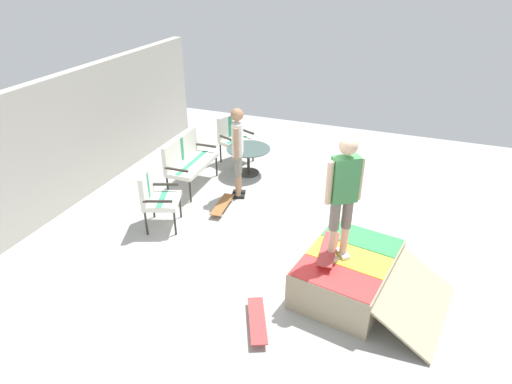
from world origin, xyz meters
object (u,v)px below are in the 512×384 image
(patio_chair_by_wall, at_px, (154,194))
(skateboard_by_bench, at_px, (222,205))
(skate_ramp, at_px, (350,274))
(patio_chair_near_house, at_px, (233,134))
(skateboard_on_ramp, at_px, (328,249))
(person_skater, at_px, (344,191))
(skateboard_spare, at_px, (257,320))
(patio_table, at_px, (248,156))
(patio_bench, at_px, (187,157))
(person_watching, at_px, (238,147))

(patio_chair_by_wall, relative_size, skateboard_by_bench, 1.25)
(skate_ramp, xyz_separation_m, patio_chair_near_house, (3.42, 3.19, 0.33))
(skateboard_by_bench, bearing_deg, skateboard_on_ramp, -123.09)
(person_skater, bearing_deg, skate_ramp, -73.18)
(patio_chair_near_house, distance_m, patio_chair_by_wall, 2.93)
(skateboard_spare, bearing_deg, person_skater, -36.58)
(patio_table, bearing_deg, skateboard_on_ramp, -142.04)
(skate_ramp, xyz_separation_m, skateboard_on_ramp, (-0.06, 0.31, 0.37))
(skate_ramp, bearing_deg, person_skater, 106.82)
(skateboard_spare, distance_m, skateboard_on_ramp, 1.31)
(patio_bench, bearing_deg, skateboard_by_bench, -120.58)
(patio_chair_near_house, bearing_deg, patio_bench, 166.27)
(person_watching, distance_m, skateboard_on_ramp, 2.97)
(skate_ramp, distance_m, skateboard_spare, 1.42)
(patio_chair_by_wall, xyz_separation_m, skateboard_by_bench, (0.90, -0.79, -0.53))
(patio_chair_by_wall, distance_m, patio_table, 2.53)
(skate_ramp, height_order, skateboard_by_bench, skate_ramp)
(skate_ramp, xyz_separation_m, patio_bench, (1.98, 3.54, 0.33))
(skate_ramp, bearing_deg, patio_table, 42.06)
(patio_table, bearing_deg, person_skater, -140.64)
(patio_table, distance_m, skateboard_spare, 4.33)
(patio_bench, distance_m, patio_table, 1.32)
(skate_ramp, xyz_separation_m, skateboard_by_bench, (1.39, 2.53, -0.20))
(person_watching, distance_m, skateboard_by_bench, 1.09)
(skateboard_spare, bearing_deg, patio_bench, 40.62)
(skateboard_spare, bearing_deg, skateboard_on_ramp, -32.18)
(patio_chair_by_wall, xyz_separation_m, skateboard_spare, (-1.55, -2.39, -0.53))
(patio_table, bearing_deg, skateboard_spare, -156.87)
(skateboard_by_bench, bearing_deg, patio_table, 3.74)
(skateboard_spare, bearing_deg, patio_chair_by_wall, 57.05)
(skate_ramp, relative_size, patio_chair_by_wall, 2.04)
(skate_ramp, height_order, patio_chair_by_wall, patio_chair_by_wall)
(patio_bench, relative_size, skateboard_by_bench, 1.55)
(patio_chair_by_wall, bearing_deg, skateboard_by_bench, -41.46)
(patio_table, xyz_separation_m, person_watching, (-0.96, -0.18, 0.60))
(patio_bench, relative_size, person_skater, 0.75)
(skate_ramp, bearing_deg, patio_chair_near_house, 43.03)
(person_watching, bearing_deg, person_skater, -131.71)
(skate_ramp, xyz_separation_m, person_skater, (-0.06, 0.19, 1.27))
(skate_ramp, bearing_deg, patio_chair_by_wall, 81.59)
(patio_chair_by_wall, distance_m, skateboard_on_ramp, 3.07)
(patio_chair_by_wall, xyz_separation_m, patio_table, (2.42, -0.69, -0.21))
(person_watching, xyz_separation_m, person_skater, (-2.01, -2.26, 0.54))
(patio_chair_by_wall, bearing_deg, skateboard_on_ramp, -100.40)
(patio_table, height_order, skateboard_on_ramp, skateboard_on_ramp)
(patio_bench, relative_size, person_watching, 0.73)
(skateboard_spare, relative_size, skateboard_on_ramp, 1.00)
(person_skater, relative_size, skateboard_spare, 2.08)
(patio_chair_near_house, height_order, patio_table, patio_chair_near_house)
(patio_bench, bearing_deg, patio_table, -44.41)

